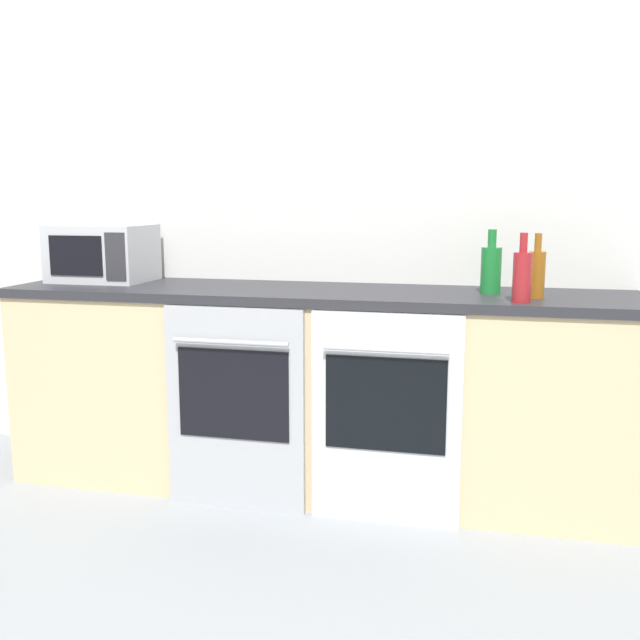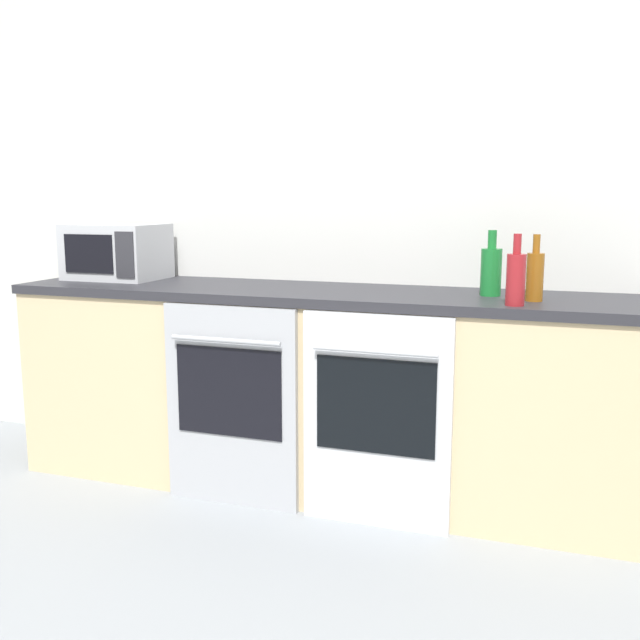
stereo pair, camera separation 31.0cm
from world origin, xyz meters
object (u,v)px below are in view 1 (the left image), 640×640
at_px(bottle_amber, 537,273).
at_px(bottle_green, 491,268).
at_px(oven_right, 386,418).
at_px(bottle_red, 522,275).
at_px(microwave, 103,253).
at_px(oven_left, 235,408).

bearing_deg(bottle_amber, bottle_green, 148.85).
bearing_deg(oven_right, bottle_red, 10.77).
relative_size(microwave, bottle_amber, 1.72).
xyz_separation_m(microwave, bottle_green, (1.80, -0.04, -0.03)).
relative_size(oven_right, bottle_amber, 3.34).
bearing_deg(oven_left, oven_right, 0.00).
distance_m(bottle_amber, bottle_red, 0.16).
height_order(oven_left, oven_right, same).
bearing_deg(oven_left, microwave, 154.09).
relative_size(oven_left, bottle_green, 3.22).
bearing_deg(microwave, oven_right, -15.18).
bearing_deg(oven_right, microwave, 164.82).
relative_size(microwave, bottle_red, 1.67).
relative_size(oven_left, bottle_amber, 3.34).
bearing_deg(bottle_green, bottle_amber, -31.15).
bearing_deg(bottle_green, oven_left, -161.08).
height_order(oven_right, bottle_green, bottle_green).
distance_m(oven_right, bottle_amber, 0.83).
xyz_separation_m(oven_right, bottle_red, (0.49, 0.09, 0.57)).
height_order(microwave, bottle_red, microwave).
distance_m(oven_left, oven_right, 0.63).
bearing_deg(oven_left, bottle_amber, 11.45).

